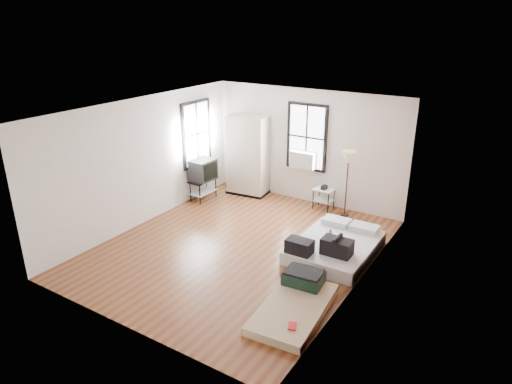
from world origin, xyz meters
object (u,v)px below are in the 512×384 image
Objects in this scene: mattress_bare at (296,301)px; floor_lamp at (348,161)px; wardrobe at (248,156)px; mattress_main at (335,246)px; side_table at (324,193)px; tv_stand at (203,171)px.

floor_lamp is (-0.71, 3.84, 1.21)m from mattress_bare.
wardrobe is at bearing 126.58° from mattress_bare.
mattress_main is 3.85m from wardrobe.
floor_lamp reaches higher than mattress_bare.
wardrobe is at bearing -178.12° from side_table.
mattress_main is 4.10m from tv_stand.
side_table is at bearing 22.48° from tv_stand.
tv_stand is (-2.84, -1.05, 0.36)m from side_table.
floor_lamp is 3.60m from tv_stand.
mattress_bare is at bearing -54.50° from wardrobe.
mattress_main is 2.26m from side_table.
side_table is at bearing 173.12° from floor_lamp.
mattress_bare is 5.22m from wardrobe.
floor_lamp reaches higher than side_table.
tv_stand is (-4.13, 2.86, 0.64)m from mattress_bare.
mattress_bare is at bearing -71.78° from side_table.
wardrobe is (-3.42, 3.84, 0.91)m from mattress_bare.
side_table is 3.05m from tv_stand.
floor_lamp reaches higher than tv_stand.
tv_stand reaches higher than mattress_bare.
wardrobe is 1.95× the size of tv_stand.
side_table is at bearing -4.30° from wardrobe.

